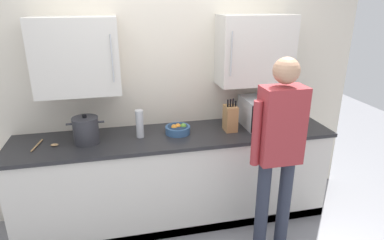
{
  "coord_description": "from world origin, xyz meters",
  "views": [
    {
      "loc": [
        -0.49,
        -2.13,
        2.13
      ],
      "look_at": [
        0.15,
        0.66,
        1.07
      ],
      "focal_mm": 31.07,
      "sensor_mm": 36.0,
      "label": 1
    }
  ],
  "objects_px": {
    "stock_pot": "(86,130)",
    "person_figure": "(279,145)",
    "microwave_oven": "(267,112)",
    "wooden_spoon": "(46,145)",
    "knife_block": "(230,118)",
    "thermos_flask": "(140,124)",
    "fruit_bowl": "(178,129)"
  },
  "relations": [
    {
      "from": "stock_pot",
      "to": "person_figure",
      "type": "height_order",
      "value": "person_figure"
    },
    {
      "from": "microwave_oven",
      "to": "wooden_spoon",
      "type": "distance_m",
      "value": 2.09
    },
    {
      "from": "stock_pot",
      "to": "person_figure",
      "type": "distance_m",
      "value": 1.64
    },
    {
      "from": "microwave_oven",
      "to": "knife_block",
      "type": "xyz_separation_m",
      "value": [
        -0.4,
        -0.05,
        -0.02
      ]
    },
    {
      "from": "wooden_spoon",
      "to": "thermos_flask",
      "type": "distance_m",
      "value": 0.83
    },
    {
      "from": "wooden_spoon",
      "to": "knife_block",
      "type": "relative_size",
      "value": 0.73
    },
    {
      "from": "thermos_flask",
      "to": "knife_block",
      "type": "height_order",
      "value": "knife_block"
    },
    {
      "from": "fruit_bowl",
      "to": "person_figure",
      "type": "distance_m",
      "value": 0.97
    },
    {
      "from": "fruit_bowl",
      "to": "thermos_flask",
      "type": "xyz_separation_m",
      "value": [
        -0.35,
        -0.01,
        0.09
      ]
    },
    {
      "from": "fruit_bowl",
      "to": "person_figure",
      "type": "relative_size",
      "value": 0.13
    },
    {
      "from": "wooden_spoon",
      "to": "fruit_bowl",
      "type": "relative_size",
      "value": 1.02
    },
    {
      "from": "stock_pot",
      "to": "wooden_spoon",
      "type": "relative_size",
      "value": 1.34
    },
    {
      "from": "stock_pot",
      "to": "person_figure",
      "type": "relative_size",
      "value": 0.19
    },
    {
      "from": "wooden_spoon",
      "to": "thermos_flask",
      "type": "relative_size",
      "value": 0.92
    },
    {
      "from": "microwave_oven",
      "to": "person_figure",
      "type": "height_order",
      "value": "person_figure"
    },
    {
      "from": "fruit_bowl",
      "to": "microwave_oven",
      "type": "bearing_deg",
      "value": 0.91
    },
    {
      "from": "wooden_spoon",
      "to": "fruit_bowl",
      "type": "distance_m",
      "value": 1.17
    },
    {
      "from": "microwave_oven",
      "to": "stock_pot",
      "type": "height_order",
      "value": "microwave_oven"
    },
    {
      "from": "person_figure",
      "to": "knife_block",
      "type": "bearing_deg",
      "value": 105.28
    },
    {
      "from": "stock_pot",
      "to": "fruit_bowl",
      "type": "height_order",
      "value": "stock_pot"
    },
    {
      "from": "fruit_bowl",
      "to": "knife_block",
      "type": "distance_m",
      "value": 0.51
    },
    {
      "from": "microwave_oven",
      "to": "fruit_bowl",
      "type": "relative_size",
      "value": 2.26
    },
    {
      "from": "stock_pot",
      "to": "fruit_bowl",
      "type": "relative_size",
      "value": 1.37
    },
    {
      "from": "stock_pot",
      "to": "fruit_bowl",
      "type": "distance_m",
      "value": 0.83
    },
    {
      "from": "stock_pot",
      "to": "wooden_spoon",
      "type": "height_order",
      "value": "stock_pot"
    },
    {
      "from": "microwave_oven",
      "to": "wooden_spoon",
      "type": "xyz_separation_m",
      "value": [
        -2.08,
        -0.04,
        -0.13
      ]
    },
    {
      "from": "fruit_bowl",
      "to": "knife_block",
      "type": "bearing_deg",
      "value": -4.27
    },
    {
      "from": "stock_pot",
      "to": "thermos_flask",
      "type": "bearing_deg",
      "value": 3.11
    },
    {
      "from": "person_figure",
      "to": "fruit_bowl",
      "type": "bearing_deg",
      "value": 134.82
    },
    {
      "from": "knife_block",
      "to": "person_figure",
      "type": "height_order",
      "value": "person_figure"
    },
    {
      "from": "thermos_flask",
      "to": "person_figure",
      "type": "distance_m",
      "value": 1.24
    },
    {
      "from": "microwave_oven",
      "to": "stock_pot",
      "type": "xyz_separation_m",
      "value": [
        -1.73,
        -0.05,
        -0.02
      ]
    }
  ]
}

